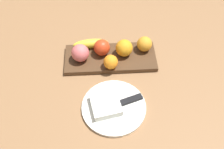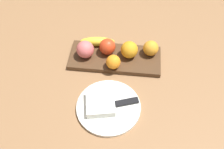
{
  "view_description": "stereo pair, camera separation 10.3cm",
  "coord_description": "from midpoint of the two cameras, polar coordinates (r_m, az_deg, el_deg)",
  "views": [
    {
      "loc": [
        -0.01,
        0.72,
        0.87
      ],
      "look_at": [
        -0.04,
        0.09,
        0.05
      ],
      "focal_mm": 41.88,
      "sensor_mm": 36.0,
      "label": 1
    },
    {
      "loc": [
        -0.11,
        0.72,
        0.87
      ],
      "look_at": [
        -0.04,
        0.09,
        0.05
      ],
      "focal_mm": 41.88,
      "sensor_mm": 36.0,
      "label": 2
    }
  ],
  "objects": [
    {
      "name": "apple",
      "position": [
        1.12,
        -4.87,
        5.75
      ],
      "size": [
        0.07,
        0.07,
        0.07
      ],
      "primitive_type": "sphere",
      "color": "red",
      "rests_on": "fruit_tray"
    },
    {
      "name": "banana",
      "position": [
        1.17,
        -7.28,
        6.55
      ],
      "size": [
        0.16,
        0.05,
        0.04
      ],
      "primitive_type": "ellipsoid",
      "rotation": [
        0.0,
        0.0,
        0.09
      ],
      "color": "yellow",
      "rests_on": "fruit_tray"
    },
    {
      "name": "ground_plane",
      "position": [
        1.13,
        -5.0,
        1.54
      ],
      "size": [
        2.4,
        2.4,
        0.0
      ],
      "primitive_type": "plane",
      "color": "olive"
    },
    {
      "name": "peach",
      "position": [
        1.11,
        -9.61,
        4.51
      ],
      "size": [
        0.08,
        0.08,
        0.08
      ],
      "primitive_type": "sphere",
      "color": "#E16969",
      "rests_on": "fruit_tray"
    },
    {
      "name": "orange_center",
      "position": [
        1.07,
        -3.04,
        2.59
      ],
      "size": [
        0.06,
        0.06,
        0.06
      ],
      "primitive_type": "sphere",
      "color": "orange",
      "rests_on": "fruit_tray"
    },
    {
      "name": "orange_near_banana",
      "position": [
        1.12,
        0.01,
        5.65
      ],
      "size": [
        0.07,
        0.07,
        0.07
      ],
      "primitive_type": "sphere",
      "color": "orange",
      "rests_on": "fruit_tray"
    },
    {
      "name": "fruit_tray",
      "position": [
        1.14,
        -2.93,
        3.44
      ],
      "size": [
        0.39,
        0.16,
        0.02
      ],
      "primitive_type": "cube",
      "color": "#4F3520",
      "rests_on": "ground_plane"
    },
    {
      "name": "dinner_plate",
      "position": [
        1.0,
        -2.57,
        -7.34
      ],
      "size": [
        0.25,
        0.25,
        0.01
      ],
      "primitive_type": "cylinder",
      "color": "white",
      "rests_on": "ground_plane"
    },
    {
      "name": "folded_napkin",
      "position": [
        0.98,
        -4.41,
        -6.78
      ],
      "size": [
        0.12,
        0.13,
        0.03
      ],
      "primitive_type": "cube",
      "rotation": [
        0.0,
        0.0,
        0.2
      ],
      "color": "white",
      "rests_on": "dinner_plate"
    },
    {
      "name": "knife",
      "position": [
        1.0,
        0.44,
        -6.04
      ],
      "size": [
        0.18,
        0.08,
        0.01
      ],
      "rotation": [
        0.0,
        0.0,
        0.33
      ],
      "color": "silver",
      "rests_on": "dinner_plate"
    },
    {
      "name": "orange_near_apple",
      "position": [
        1.14,
        4.54,
        6.51
      ],
      "size": [
        0.07,
        0.07,
        0.07
      ],
      "primitive_type": "sphere",
      "color": "orange",
      "rests_on": "fruit_tray"
    }
  ]
}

